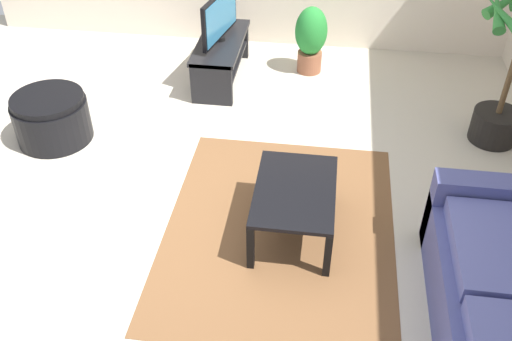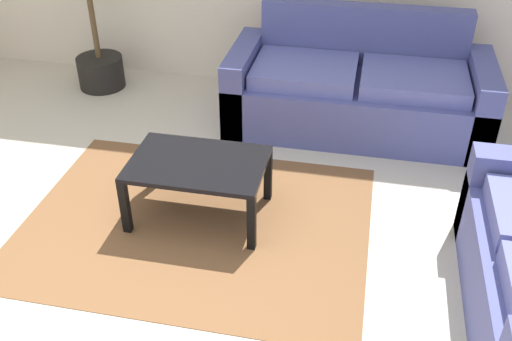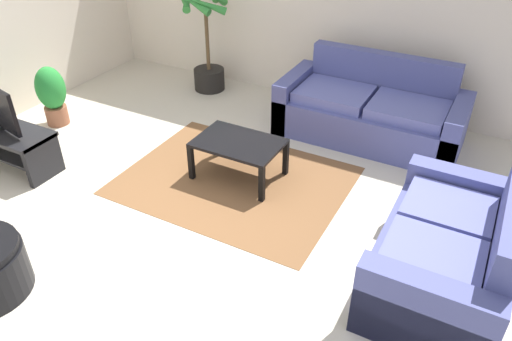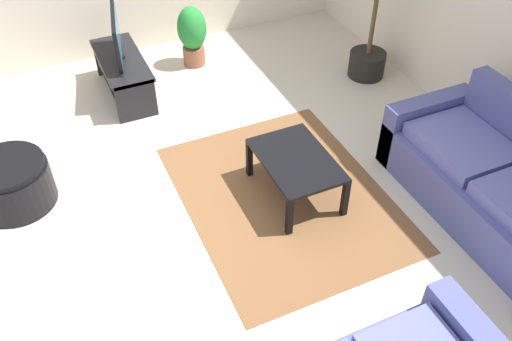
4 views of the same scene
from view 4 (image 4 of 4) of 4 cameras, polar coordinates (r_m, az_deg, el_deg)
ground_plane at (r=4.74m, az=-6.25°, el=-4.05°), size 6.60×6.60×0.00m
wall_back at (r=5.44m, az=25.07°, el=15.98°), size 6.00×0.06×2.70m
couch_main at (r=4.90m, az=24.24°, el=-1.60°), size 2.04×0.90×0.90m
tv_stand at (r=6.15m, az=-13.83°, el=10.18°), size 1.10×0.45×0.44m
tv at (r=5.95m, az=-14.44°, el=13.54°), size 0.79×0.20×0.49m
coffee_table at (r=4.63m, az=4.25°, el=0.73°), size 0.85×0.57×0.41m
area_rug at (r=4.83m, az=3.00°, el=-2.72°), size 2.20×1.70×0.01m
potted_palm at (r=6.31m, az=12.01°, el=14.20°), size 0.76×0.76×1.37m
potted_plant_small at (r=6.53m, az=-6.72°, el=14.10°), size 0.34×0.34×0.72m
ottoman at (r=5.08m, az=-24.28°, el=-1.25°), size 0.67×0.67×0.44m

